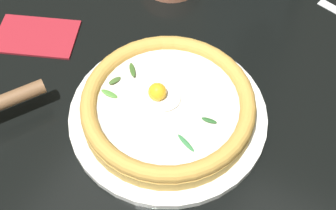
{
  "coord_description": "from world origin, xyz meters",
  "views": [
    {
      "loc": [
        0.21,
        -0.37,
        0.58
      ],
      "look_at": [
        0.03,
        -0.03,
        0.03
      ],
      "focal_mm": 48.58,
      "sensor_mm": 36.0,
      "label": 1
    }
  ],
  "objects": [
    {
      "name": "pizza",
      "position": [
        0.03,
        -0.03,
        0.03
      ],
      "size": [
        0.26,
        0.26,
        0.05
      ],
      "color": "gold",
      "rests_on": "pizza_plate"
    },
    {
      "name": "folded_napkin",
      "position": [
        -0.25,
        0.01,
        0.0
      ],
      "size": [
        0.16,
        0.14,
        0.01
      ],
      "primitive_type": "cube",
      "rotation": [
        0.0,
        0.0,
        0.38
      ],
      "color": "maroon",
      "rests_on": "ground"
    },
    {
      "name": "ground_plane",
      "position": [
        0.0,
        0.0,
        -0.01
      ],
      "size": [
        2.4,
        2.4,
        0.03
      ],
      "primitive_type": "cube",
      "color": "black",
      "rests_on": "ground"
    },
    {
      "name": "pizza_plate",
      "position": [
        0.03,
        -0.03,
        0.01
      ],
      "size": [
        0.3,
        0.3,
        0.01
      ],
      "primitive_type": "cylinder",
      "color": "white",
      "rests_on": "ground"
    }
  ]
}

